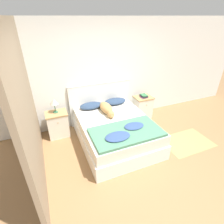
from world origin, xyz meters
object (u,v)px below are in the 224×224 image
at_px(nightstand_left, 58,124).
at_px(table_lamp, 54,102).
at_px(pillow_left, 91,106).
at_px(dog, 107,109).
at_px(bed, 115,131).
at_px(pillow_right, 115,101).
at_px(nightstand_right, 143,107).
at_px(book_stack, 144,96).

relative_size(nightstand_left, table_lamp, 1.84).
xyz_separation_m(pillow_left, dog, (0.27, -0.35, 0.03)).
distance_m(bed, nightstand_left, 1.37).
bearing_deg(pillow_right, nightstand_right, -0.46).
height_order(pillow_right, table_lamp, table_lamp).
xyz_separation_m(book_stack, table_lamp, (-2.31, 0.03, 0.22)).
relative_size(nightstand_right, pillow_right, 1.10).
bearing_deg(nightstand_left, book_stack, -0.10).
height_order(bed, dog, dog).
bearing_deg(pillow_left, dog, -52.93).
bearing_deg(book_stack, pillow_left, 179.58).
distance_m(dog, book_stack, 1.26).
height_order(nightstand_left, nightstand_right, same).
distance_m(pillow_left, pillow_right, 0.64).
bearing_deg(bed, pillow_left, 113.11).
height_order(pillow_left, pillow_right, same).
height_order(bed, nightstand_right, nightstand_right).
bearing_deg(pillow_right, pillow_left, 180.00).
height_order(pillow_right, book_stack, pillow_right).
bearing_deg(dog, bed, -82.46).
distance_m(nightstand_left, table_lamp, 0.56).
height_order(nightstand_left, pillow_right, pillow_right).
height_order(dog, book_stack, dog).
xyz_separation_m(bed, nightstand_left, (-1.15, 0.74, 0.03)).
distance_m(bed, pillow_left, 0.88).
relative_size(nightstand_left, dog, 0.82).
distance_m(pillow_right, book_stack, 0.84).
relative_size(nightstand_left, book_stack, 2.74).
bearing_deg(table_lamp, pillow_right, -0.85).
distance_m(dog, table_lamp, 1.18).
xyz_separation_m(nightstand_left, pillow_left, (0.84, 0.01, 0.33)).
xyz_separation_m(dog, book_stack, (1.21, 0.34, -0.02)).
distance_m(bed, dog, 0.55).
height_order(nightstand_left, table_lamp, table_lamp).
distance_m(nightstand_left, book_stack, 2.33).
height_order(bed, pillow_right, pillow_right).
relative_size(nightstand_right, dog, 0.82).
bearing_deg(table_lamp, dog, -18.71).
xyz_separation_m(pillow_left, table_lamp, (-0.84, 0.02, 0.23)).
bearing_deg(table_lamp, pillow_left, -1.49).
bearing_deg(nightstand_left, nightstand_right, 0.00).
bearing_deg(bed, book_stack, 32.37).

